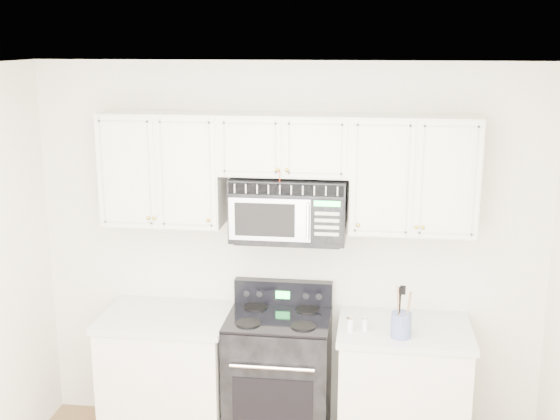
# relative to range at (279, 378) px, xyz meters

# --- Properties ---
(room) EXTENTS (3.51, 3.51, 2.61)m
(room) POSITION_rel_range_xyz_m (0.03, -1.46, 0.82)
(room) COLOR brown
(room) RESTS_ON ground
(base_cabinet_left) EXTENTS (0.86, 0.65, 0.92)m
(base_cabinet_left) POSITION_rel_range_xyz_m (-0.77, -0.02, -0.06)
(base_cabinet_left) COLOR beige
(base_cabinet_left) RESTS_ON ground
(base_cabinet_right) EXTENTS (0.86, 0.65, 0.92)m
(base_cabinet_right) POSITION_rel_range_xyz_m (0.83, -0.02, -0.06)
(base_cabinet_right) COLOR beige
(base_cabinet_right) RESTS_ON ground
(range) EXTENTS (0.68, 0.63, 1.10)m
(range) POSITION_rel_range_xyz_m (0.00, 0.00, 0.00)
(range) COLOR black
(range) RESTS_ON ground
(upper_cabinets) EXTENTS (2.44, 0.37, 0.75)m
(upper_cabinets) POSITION_rel_range_xyz_m (0.03, 0.12, 1.45)
(upper_cabinets) COLOR beige
(upper_cabinets) RESTS_ON ground
(microwave) EXTENTS (0.75, 0.42, 0.41)m
(microwave) POSITION_rel_range_xyz_m (0.05, 0.10, 1.17)
(microwave) COLOR black
(microwave) RESTS_ON ground
(utensil_crock) EXTENTS (0.13, 0.13, 0.34)m
(utensil_crock) POSITION_rel_range_xyz_m (0.80, -0.19, 0.53)
(utensil_crock) COLOR #4B5889
(utensil_crock) RESTS_ON base_cabinet_right
(shaker_salt) EXTENTS (0.04, 0.04, 0.10)m
(shaker_salt) POSITION_rel_range_xyz_m (0.48, -0.15, 0.49)
(shaker_salt) COLOR silver
(shaker_salt) RESTS_ON base_cabinet_right
(shaker_pepper) EXTENTS (0.04, 0.04, 0.09)m
(shaker_pepper) POSITION_rel_range_xyz_m (0.57, -0.12, 0.48)
(shaker_pepper) COLOR silver
(shaker_pepper) RESTS_ON base_cabinet_right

